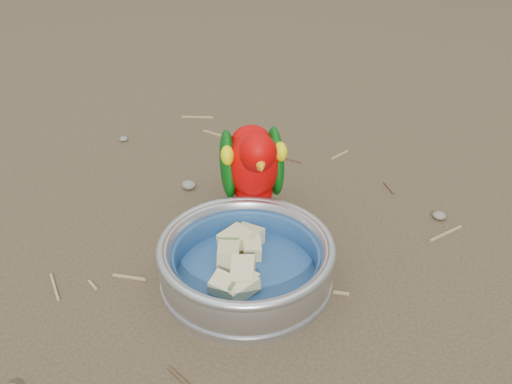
% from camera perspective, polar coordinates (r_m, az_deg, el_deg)
% --- Properties ---
extents(ground, '(60.00, 60.00, 0.00)m').
position_cam_1_polar(ground, '(0.75, -5.85, -8.60)').
color(ground, '#463726').
extents(food_bowl, '(0.22, 0.22, 0.02)m').
position_cam_1_polar(food_bowl, '(0.74, -0.96, -8.46)').
color(food_bowl, '#B2B2BA').
rests_on(food_bowl, ground).
extents(bowl_wall, '(0.22, 0.22, 0.04)m').
position_cam_1_polar(bowl_wall, '(0.72, -0.99, -6.65)').
color(bowl_wall, '#B2B2BA').
rests_on(bowl_wall, food_bowl).
extents(fruit_wedges, '(0.13, 0.13, 0.03)m').
position_cam_1_polar(fruit_wedges, '(0.72, -0.98, -7.08)').
color(fruit_wedges, beige).
rests_on(fruit_wedges, food_bowl).
extents(lory_parrot, '(0.18, 0.21, 0.16)m').
position_cam_1_polar(lory_parrot, '(0.81, -0.30, 1.90)').
color(lory_parrot, '#B90201').
rests_on(lory_parrot, ground).
extents(ground_debris, '(0.90, 0.80, 0.01)m').
position_cam_1_polar(ground_debris, '(0.76, -4.54, -7.53)').
color(ground_debris, '#95824F').
rests_on(ground_debris, ground).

